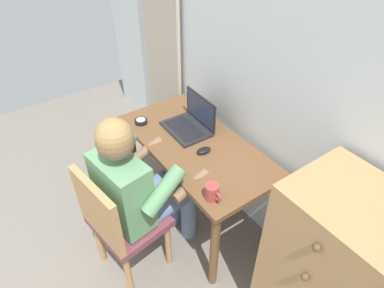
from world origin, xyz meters
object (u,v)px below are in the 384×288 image
(person_seated, at_px, (141,185))
(coffee_mug, at_px, (212,192))
(desk, at_px, (196,156))
(computer_mouse, at_px, (204,151))
(chair, at_px, (119,221))
(laptop, at_px, (191,122))
(desk_clock, at_px, (141,121))
(dresser, at_px, (328,273))

(person_seated, bearing_deg, coffee_mug, 35.47)
(desk, relative_size, computer_mouse, 11.84)
(chair, distance_m, laptop, 0.82)
(desk, distance_m, chair, 0.67)
(desk, xyz_separation_m, desk_clock, (-0.42, -0.19, 0.13))
(computer_mouse, bearing_deg, chair, -84.74)
(chair, xyz_separation_m, coffee_mug, (0.34, 0.44, 0.28))
(person_seated, bearing_deg, chair, -82.18)
(computer_mouse, bearing_deg, person_seated, -87.71)
(chair, bearing_deg, computer_mouse, 90.40)
(dresser, relative_size, coffee_mug, 9.04)
(dresser, xyz_separation_m, person_seated, (-0.98, -0.54, 0.13))
(laptop, bearing_deg, person_seated, -65.32)
(desk_clock, bearing_deg, computer_mouse, 18.34)
(dresser, height_order, laptop, dresser)
(dresser, xyz_separation_m, laptop, (-1.23, -0.00, 0.24))
(chair, xyz_separation_m, computer_mouse, (-0.00, 0.64, 0.25))
(laptop, xyz_separation_m, desk_clock, (-0.26, -0.26, -0.04))
(chair, relative_size, laptop, 2.55)
(coffee_mug, bearing_deg, chair, -127.51)
(desk, distance_m, dresser, 1.07)
(person_seated, height_order, laptop, person_seated)
(chair, xyz_separation_m, person_seated, (-0.02, 0.18, 0.18))
(desk_clock, bearing_deg, dresser, 9.98)
(person_seated, relative_size, desk_clock, 13.32)
(dresser, distance_m, person_seated, 1.12)
(coffee_mug, bearing_deg, computer_mouse, 150.08)
(dresser, relative_size, computer_mouse, 10.85)
(laptop, distance_m, computer_mouse, 0.28)
(coffee_mug, bearing_deg, desk_clock, 178.57)
(person_seated, xyz_separation_m, coffee_mug, (0.36, 0.26, 0.10))
(desk_clock, bearing_deg, person_seated, -28.87)
(desk, height_order, person_seated, person_seated)
(person_seated, bearing_deg, laptop, 114.68)
(desk_clock, bearing_deg, chair, -40.89)
(dresser, bearing_deg, person_seated, -151.05)
(desk, distance_m, desk_clock, 0.47)
(coffee_mug, bearing_deg, person_seated, -144.53)
(desk_clock, bearing_deg, coffee_mug, -1.43)
(desk, bearing_deg, dresser, 3.75)
(desk, height_order, coffee_mug, coffee_mug)
(dresser, height_order, coffee_mug, dresser)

